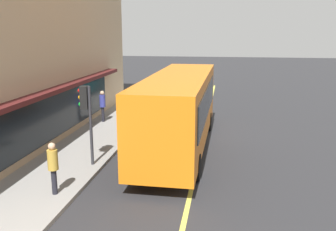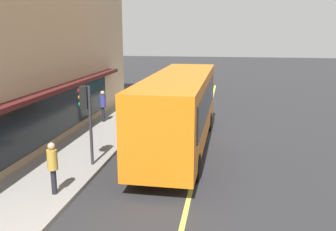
{
  "view_description": "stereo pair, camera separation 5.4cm",
  "coord_description": "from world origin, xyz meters",
  "px_view_note": "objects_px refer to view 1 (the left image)",
  "views": [
    {
      "loc": [
        -19.29,
        -1.04,
        5.45
      ],
      "look_at": [
        -2.9,
        1.52,
        1.6
      ],
      "focal_mm": 39.24,
      "sensor_mm": 36.0,
      "label": 1
    },
    {
      "loc": [
        -19.28,
        -1.09,
        5.45
      ],
      "look_at": [
        -2.9,
        1.52,
        1.6
      ],
      "focal_mm": 39.24,
      "sensor_mm": 36.0,
      "label": 2
    }
  ],
  "objects_px": {
    "bus": "(180,108)",
    "pedestrian_waiting": "(53,163)",
    "traffic_light": "(86,107)",
    "pedestrian_by_curb": "(103,103)",
    "car_teal": "(186,85)"
  },
  "relations": [
    {
      "from": "traffic_light",
      "to": "bus",
      "type": "bearing_deg",
      "value": -48.03
    },
    {
      "from": "traffic_light",
      "to": "pedestrian_waiting",
      "type": "relative_size",
      "value": 1.8
    },
    {
      "from": "pedestrian_waiting",
      "to": "pedestrian_by_curb",
      "type": "distance_m",
      "value": 9.94
    },
    {
      "from": "traffic_light",
      "to": "car_teal",
      "type": "relative_size",
      "value": 0.73
    },
    {
      "from": "bus",
      "to": "pedestrian_waiting",
      "type": "bearing_deg",
      "value": 149.55
    },
    {
      "from": "bus",
      "to": "pedestrian_by_curb",
      "type": "distance_m",
      "value": 6.48
    },
    {
      "from": "bus",
      "to": "traffic_light",
      "type": "distance_m",
      "value": 4.52
    },
    {
      "from": "pedestrian_waiting",
      "to": "traffic_light",
      "type": "bearing_deg",
      "value": -2.05
    },
    {
      "from": "traffic_light",
      "to": "pedestrian_waiting",
      "type": "xyz_separation_m",
      "value": [
        -2.84,
        0.1,
        -1.31
      ]
    },
    {
      "from": "bus",
      "to": "pedestrian_waiting",
      "type": "height_order",
      "value": "bus"
    },
    {
      "from": "bus",
      "to": "pedestrian_waiting",
      "type": "relative_size",
      "value": 6.29
    },
    {
      "from": "pedestrian_waiting",
      "to": "bus",
      "type": "bearing_deg",
      "value": -30.45
    },
    {
      "from": "traffic_light",
      "to": "car_teal",
      "type": "height_order",
      "value": "traffic_light"
    },
    {
      "from": "pedestrian_waiting",
      "to": "pedestrian_by_curb",
      "type": "height_order",
      "value": "pedestrian_by_curb"
    },
    {
      "from": "car_teal",
      "to": "pedestrian_waiting",
      "type": "height_order",
      "value": "pedestrian_waiting"
    }
  ]
}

